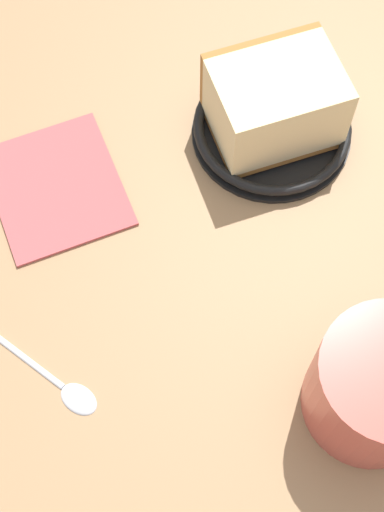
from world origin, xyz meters
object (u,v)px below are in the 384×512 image
cake_slice (275,102)px  folded_napkin (56,186)px  small_plate (272,129)px  teaspoon (59,384)px  tea_mug (381,387)px

cake_slice → folded_napkin: (16.95, -7.60, -3.89)cm
small_plate → cake_slice: (-0.10, -0.25, 3.38)cm
small_plate → teaspoon: small_plate is taller
teaspoon → folded_napkin: teaspoon is taller
cake_slice → folded_napkin: size_ratio=1.06×
teaspoon → folded_napkin: (-9.85, -13.44, -0.05)cm
small_plate → folded_napkin: 18.60cm
tea_mug → teaspoon: bearing=-44.7°
tea_mug → teaspoon: tea_mug is taller
cake_slice → tea_mug: tea_mug is taller
tea_mug → teaspoon: 22.74cm
cake_slice → folded_napkin: 18.98cm
teaspoon → small_plate: bearing=-168.2°
cake_slice → teaspoon: 27.69cm
teaspoon → cake_slice: bearing=-167.7°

